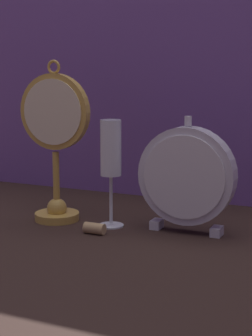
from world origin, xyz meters
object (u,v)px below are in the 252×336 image
object	(u,v)px
pocket_watch_on_stand	(55,143)
wine_cork	(95,228)
champagne_flute	(111,155)
mantel_clock_silver	(187,176)

from	to	relation	value
pocket_watch_on_stand	wine_cork	xyz separation A→B (m)	(0.12, -0.06, -0.15)
pocket_watch_on_stand	wine_cork	bearing A→B (deg)	-25.22
pocket_watch_on_stand	champagne_flute	xyz separation A→B (m)	(0.13, 0.01, -0.02)
champagne_flute	mantel_clock_silver	bearing A→B (deg)	8.26
mantel_clock_silver	champagne_flute	bearing A→B (deg)	-171.74
mantel_clock_silver	champagne_flute	world-z (taller)	mantel_clock_silver
pocket_watch_on_stand	mantel_clock_silver	size ratio (longest dim) A/B	1.47
wine_cork	pocket_watch_on_stand	bearing A→B (deg)	154.78
mantel_clock_silver	wine_cork	bearing A→B (deg)	-152.16
pocket_watch_on_stand	champagne_flute	world-z (taller)	pocket_watch_on_stand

